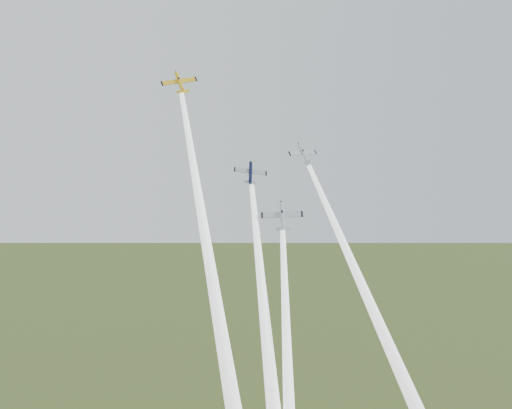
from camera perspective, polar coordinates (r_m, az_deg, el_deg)
name	(u,v)px	position (r m, az deg, el deg)	size (l,w,h in m)	color
plane_yellow	(180,82)	(127.78, -6.80, 10.73)	(7.14, 7.08, 1.12)	yellow
smoke_trail_yellow	(210,265)	(101.95, -4.11, -5.43)	(2.62, 2.62, 76.66)	white
plane_navy	(251,173)	(124.40, -0.49, 2.85)	(6.54, 6.49, 1.02)	#0B1133
smoke_trail_navy	(265,318)	(107.71, 0.78, -10.06)	(2.62, 2.62, 55.66)	white
plane_silver_right	(304,154)	(131.70, 4.27, 4.49)	(6.58, 6.52, 1.03)	silver
smoke_trail_silver_right	(367,296)	(116.77, 9.80, -7.98)	(2.62, 2.62, 59.63)	white
plane_silver_low	(282,217)	(116.74, 2.34, -1.08)	(7.68, 7.62, 1.20)	#B1B7BF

